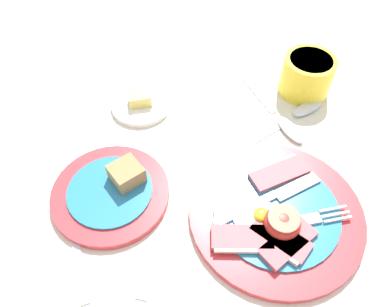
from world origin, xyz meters
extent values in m
plane|color=beige|center=(0.00, 0.00, 0.00)|extent=(3.00, 3.00, 0.00)
cylinder|color=red|center=(0.06, 0.00, 0.01)|extent=(0.26, 0.26, 0.01)
cylinder|color=teal|center=(0.06, 0.00, 0.01)|extent=(0.19, 0.19, 0.00)
cube|color=#BC5156|center=(0.07, -0.05, 0.02)|extent=(0.09, 0.08, 0.01)
cube|color=beige|center=(0.06, -0.04, 0.02)|extent=(0.07, 0.06, 0.01)
cube|color=#BC5156|center=(0.07, 0.06, 0.02)|extent=(0.10, 0.07, 0.01)
cube|color=beige|center=(0.07, 0.08, 0.02)|extent=(0.08, 0.05, 0.01)
cube|color=#BC5156|center=(0.01, -0.05, 0.02)|extent=(0.09, 0.04, 0.01)
cube|color=beige|center=(0.01, -0.06, 0.02)|extent=(0.08, 0.01, 0.01)
cube|color=#BC5156|center=(0.06, -0.05, 0.02)|extent=(0.09, 0.08, 0.01)
cube|color=beige|center=(0.05, -0.06, 0.02)|extent=(0.07, 0.06, 0.01)
ellipsoid|color=red|center=(0.06, -0.03, 0.03)|extent=(0.05, 0.05, 0.03)
cylinder|color=#DB664C|center=(0.06, -0.03, 0.04)|extent=(0.04, 0.04, 0.00)
ellipsoid|color=white|center=(0.03, -0.01, 0.02)|extent=(0.07, 0.06, 0.01)
ellipsoid|color=yellow|center=(0.04, -0.01, 0.03)|extent=(0.02, 0.02, 0.01)
cube|color=silver|center=(0.04, -0.03, 0.02)|extent=(0.11, 0.03, 0.00)
cube|color=silver|center=(0.11, -0.02, 0.02)|extent=(0.03, 0.02, 0.00)
cube|color=silver|center=(0.15, -0.02, 0.02)|extent=(0.04, 0.01, 0.00)
cube|color=silver|center=(0.15, -0.01, 0.02)|extent=(0.04, 0.01, 0.00)
cube|color=silver|center=(0.14, 0.00, 0.02)|extent=(0.04, 0.01, 0.00)
cube|color=silver|center=(0.02, 0.00, 0.02)|extent=(0.10, 0.06, 0.00)
cube|color=#9EA0A5|center=(0.10, 0.04, 0.02)|extent=(0.08, 0.05, 0.00)
cylinder|color=red|center=(-0.19, 0.03, 0.01)|extent=(0.18, 0.18, 0.01)
cylinder|color=teal|center=(-0.19, 0.03, 0.01)|extent=(0.13, 0.13, 0.00)
cube|color=#9E7A4C|center=(-0.16, 0.05, 0.03)|extent=(0.06, 0.06, 0.03)
cylinder|color=yellow|center=(0.15, 0.28, 0.04)|extent=(0.09, 0.09, 0.07)
cylinder|color=white|center=(0.15, 0.28, 0.07)|extent=(0.08, 0.08, 0.01)
cylinder|color=silver|center=(-0.16, 0.23, 0.01)|extent=(0.11, 0.11, 0.01)
cube|color=#F4E06B|center=(-0.16, 0.23, 0.02)|extent=(0.05, 0.04, 0.02)
cube|color=silver|center=(0.07, 0.16, 0.00)|extent=(0.09, 0.07, 0.01)
ellipsoid|color=silver|center=(0.15, 0.22, 0.01)|extent=(0.07, 0.06, 0.01)
cube|color=silver|center=(-0.22, -0.08, 0.00)|extent=(0.05, 0.11, 0.01)
cube|color=silver|center=(0.07, 0.26, 0.00)|extent=(0.06, 0.10, 0.01)
ellipsoid|color=silver|center=(0.11, 0.17, 0.01)|extent=(0.05, 0.07, 0.01)
cube|color=silver|center=(-0.12, -0.11, 0.00)|extent=(0.02, 0.03, 0.01)
cube|color=silver|center=(-0.11, -0.08, 0.00)|extent=(0.01, 0.04, 0.00)
cube|color=silver|center=(-0.12, -0.07, 0.00)|extent=(0.01, 0.04, 0.00)
cube|color=silver|center=(-0.12, -0.07, 0.00)|extent=(0.01, 0.04, 0.00)
camera|label=1|loc=(-0.06, -0.28, 0.50)|focal=35.00mm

